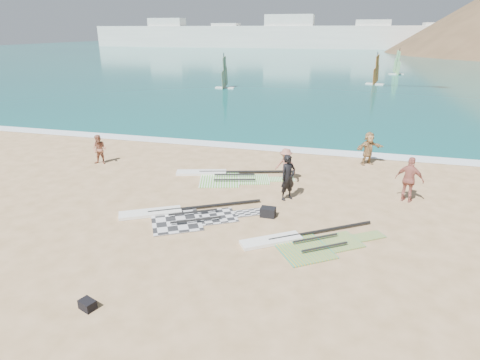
% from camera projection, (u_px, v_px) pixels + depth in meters
% --- Properties ---
extents(ground, '(300.00, 300.00, 0.00)m').
position_uv_depth(ground, '(213.00, 250.00, 13.28)').
color(ground, tan).
rests_on(ground, ground).
extents(sea, '(300.00, 240.00, 0.06)m').
position_uv_depth(sea, '(340.00, 51.00, 132.58)').
color(sea, '#0B4C51').
rests_on(sea, ground).
extents(surf_line, '(300.00, 1.20, 0.04)m').
position_uv_depth(surf_line, '(277.00, 149.00, 24.40)').
color(surf_line, white).
rests_on(surf_line, ground).
extents(far_town, '(160.00, 8.00, 12.00)m').
position_uv_depth(far_town, '(300.00, 36.00, 151.07)').
color(far_town, white).
rests_on(far_town, ground).
extents(rig_grey, '(5.64, 3.95, 0.20)m').
position_uv_depth(rig_grey, '(181.00, 215.00, 15.63)').
color(rig_grey, '#29292B').
rests_on(rig_grey, ground).
extents(rig_green, '(6.04, 3.26, 0.20)m').
position_uv_depth(rig_green, '(225.00, 176.00, 19.79)').
color(rig_green, '#51BA21').
rests_on(rig_green, ground).
extents(rig_orange, '(4.90, 3.72, 0.20)m').
position_uv_depth(rig_orange, '(303.00, 242.00, 13.66)').
color(rig_orange, '#F2A61C').
rests_on(rig_orange, ground).
extents(gear_bag_near, '(0.58, 0.42, 0.36)m').
position_uv_depth(gear_bag_near, '(268.00, 212.00, 15.58)').
color(gear_bag_near, black).
rests_on(gear_bag_near, ground).
extents(gear_bag_far, '(0.51, 0.43, 0.26)m').
position_uv_depth(gear_bag_far, '(87.00, 305.00, 10.43)').
color(gear_bag_far, black).
rests_on(gear_bag_far, ground).
extents(person_wetsuit, '(0.84, 0.85, 1.98)m').
position_uv_depth(person_wetsuit, '(288.00, 178.00, 16.88)').
color(person_wetsuit, black).
rests_on(person_wetsuit, ground).
extents(beachgoer_left, '(0.85, 0.71, 1.60)m').
position_uv_depth(beachgoer_left, '(100.00, 150.00, 21.48)').
color(beachgoer_left, '#A2644B').
rests_on(beachgoer_left, ground).
extents(beachgoer_mid, '(1.21, 0.95, 1.65)m').
position_uv_depth(beachgoer_mid, '(286.00, 165.00, 18.90)').
color(beachgoer_mid, '#A46251').
rests_on(beachgoer_mid, ground).
extents(beachgoer_back, '(1.24, 0.85, 1.95)m').
position_uv_depth(beachgoer_back, '(409.00, 180.00, 16.69)').
color(beachgoer_back, '#B16457').
rests_on(beachgoer_back, ground).
extents(beachgoer_right, '(1.66, 1.40, 1.79)m').
position_uv_depth(beachgoer_right, '(368.00, 148.00, 21.35)').
color(beachgoer_right, '#AA8250').
rests_on(beachgoer_right, ground).
extents(windsurfer_left, '(2.35, 2.85, 4.24)m').
position_uv_depth(windsurfer_left, '(225.00, 78.00, 48.92)').
color(windsurfer_left, white).
rests_on(windsurfer_left, ground).
extents(windsurfer_centre, '(2.40, 2.72, 4.20)m').
position_uv_depth(windsurfer_centre, '(376.00, 75.00, 52.31)').
color(windsurfer_centre, white).
rests_on(windsurfer_centre, ground).
extents(windsurfer_right, '(2.37, 2.70, 4.16)m').
position_uv_depth(windsurfer_right, '(397.00, 67.00, 63.85)').
color(windsurfer_right, white).
rests_on(windsurfer_right, ground).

